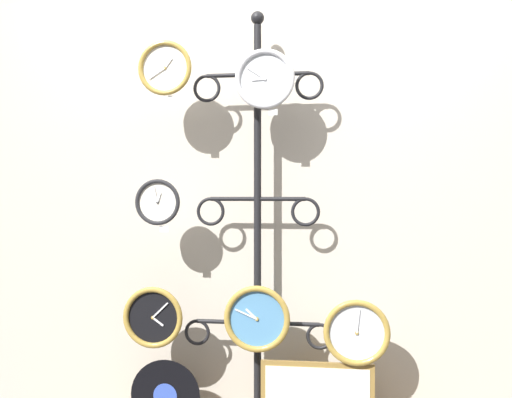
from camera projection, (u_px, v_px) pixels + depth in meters
The scene contains 12 objects.
shop_wall at pixel (262, 147), 2.95m from camera, with size 4.40×0.04×2.80m.
display_stand at pixel (258, 291), 2.80m from camera, with size 0.70×0.36×2.02m.
clock_top_left at pixel (165, 68), 2.74m from camera, with size 0.25×0.04×0.25m.
clock_top_center at pixel (265, 79), 2.70m from camera, with size 0.27×0.04×0.27m.
clock_middle_left at pixel (158, 202), 2.75m from camera, with size 0.21×0.04×0.21m.
clock_bottom_left at pixel (153, 317), 2.75m from camera, with size 0.28×0.04×0.28m.
clock_bottom_center at pixel (257, 319), 2.69m from camera, with size 0.30×0.04×0.30m.
clock_bottom_right at pixel (357, 333), 2.62m from camera, with size 0.29×0.04×0.29m.
vinyl_record at pixel (165, 395), 2.79m from camera, with size 0.33×0.01×0.33m.
price_tag_upper at pixel (172, 99), 2.74m from camera, with size 0.04×0.00×0.03m.
price_tag_mid at pixel (273, 112), 2.69m from camera, with size 0.04×0.00×0.03m.
price_tag_lower at pixel (164, 229), 2.75m from camera, with size 0.04×0.00×0.03m.
Camera 1 is at (0.39, -2.36, 1.17)m, focal length 42.00 mm.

